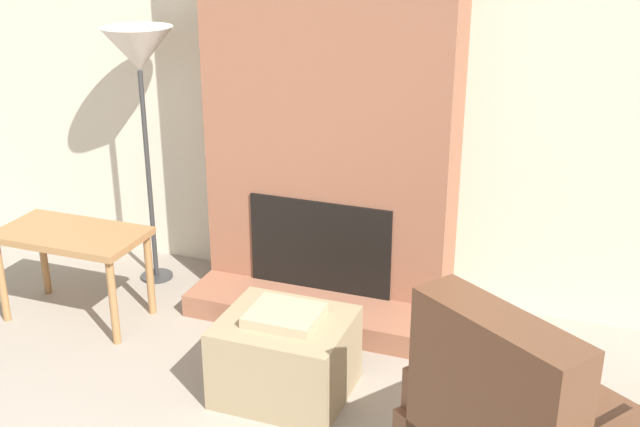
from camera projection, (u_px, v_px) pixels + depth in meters
The scene contains 5 objects.
wall_back at pixel (344, 78), 4.64m from camera, with size 7.25×0.06×2.60m, color beige.
fireplace at pixel (330, 98), 4.46m from camera, with size 1.43×0.75×2.60m.
ottoman at pixel (285, 355), 3.88m from camera, with size 0.61×0.53×0.45m.
side_table at pixel (72, 244), 4.51m from camera, with size 0.82×0.45×0.54m.
floor_lamp_left at pixel (139, 56), 4.64m from camera, with size 0.42×0.42×1.59m.
Camera 1 is at (1.47, -1.62, 2.27)m, focal length 45.00 mm.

